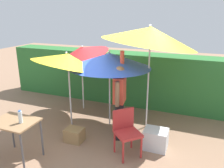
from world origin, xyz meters
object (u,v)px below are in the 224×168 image
umbrella_orange (150,35)px  umbrella_navy (82,52)px  umbrella_yellow (67,60)px  crate_cardboard (74,135)px  chair_plastic (126,130)px  umbrella_rainbow (109,60)px  person_vendor (120,97)px  folding_table (15,126)px  bottle_water (20,117)px  cooler_box (156,139)px

umbrella_orange → umbrella_navy: (-1.89, 0.38, -0.53)m
umbrella_yellow → crate_cardboard: size_ratio=5.46×
umbrella_orange → umbrella_navy: umbrella_orange is taller
umbrella_orange → chair_plastic: umbrella_orange is taller
umbrella_rainbow → umbrella_yellow: (-0.87, -0.38, 0.02)m
umbrella_navy → person_vendor: size_ratio=1.09×
umbrella_navy → chair_plastic: 2.66m
umbrella_rainbow → crate_cardboard: bearing=-111.7°
crate_cardboard → folding_table: 1.26m
folding_table → umbrella_orange: bearing=47.9°
umbrella_navy → bottle_water: (0.12, -2.53, -0.75)m
umbrella_yellow → umbrella_navy: umbrella_navy is taller
umbrella_rainbow → folding_table: size_ratio=2.40×
umbrella_yellow → cooler_box: size_ratio=4.35×
umbrella_orange → folding_table: bearing=-132.1°
umbrella_orange → chair_plastic: (-0.10, -1.23, -1.66)m
crate_cardboard → folding_table: size_ratio=0.47×
umbrella_navy → crate_cardboard: (0.63, -1.60, -1.50)m
person_vendor → folding_table: person_vendor is taller
person_vendor → crate_cardboard: bearing=-146.0°
bottle_water → umbrella_orange: bearing=50.4°
umbrella_orange → person_vendor: umbrella_orange is taller
folding_table → umbrella_yellow: bearing=82.5°
umbrella_rainbow → person_vendor: bearing=-47.5°
umbrella_orange → bottle_water: 3.06m
umbrella_navy → umbrella_orange: bearing=-11.5°
chair_plastic → umbrella_rainbow: bearing=126.7°
umbrella_orange → bottle_water: bearing=-129.6°
cooler_box → bottle_water: 2.63m
cooler_box → folding_table: (-2.33, -1.30, 0.48)m
chair_plastic → crate_cardboard: bearing=179.5°
umbrella_orange → cooler_box: umbrella_orange is taller
umbrella_orange → crate_cardboard: 2.68m
umbrella_orange → umbrella_yellow: (-1.73, -0.59, -0.55)m
umbrella_yellow → person_vendor: umbrella_yellow is taller
cooler_box → crate_cardboard: bearing=-167.3°
umbrella_navy → person_vendor: 1.93m
person_vendor → folding_table: bearing=-135.3°
umbrella_orange → chair_plastic: bearing=-94.7°
chair_plastic → bottle_water: 1.94m
umbrella_navy → folding_table: size_ratio=2.56×
umbrella_rainbow → umbrella_orange: size_ratio=0.75×
umbrella_yellow → chair_plastic: (1.63, -0.64, -1.11)m
umbrella_yellow → person_vendor: 1.46m
umbrella_yellow → bottle_water: 1.71m
bottle_water → folding_table: bearing=178.8°
umbrella_navy → person_vendor: bearing=-35.9°
umbrella_rainbow → chair_plastic: 1.68m
cooler_box → bottle_water: size_ratio=1.96×
umbrella_rainbow → bottle_water: bearing=-115.2°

